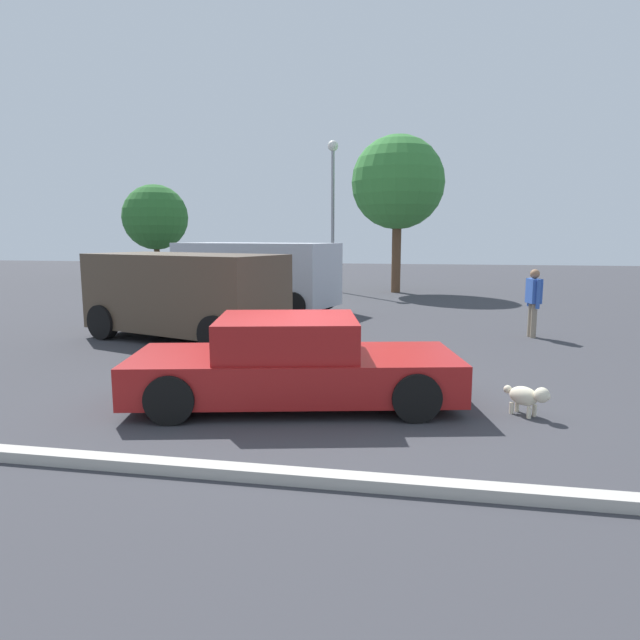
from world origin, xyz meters
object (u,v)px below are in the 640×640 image
Objects in this scene: suv_dark at (185,293)px; light_post_near at (333,190)px; pedestrian at (534,297)px; dog at (527,396)px; sedan_foreground at (293,364)px; van_white at (255,274)px.

suv_dark is 12.20m from light_post_near.
light_post_near is at bearing 109.82° from pedestrian.
light_post_near reaches higher than dog.
pedestrian is at bearing 119.47° from dog.
van_white is (-3.43, 9.51, 0.59)m from sedan_foreground.
dog is at bearing -72.22° from light_post_near.
pedestrian reaches higher than dog.
dog is at bearing -13.51° from suv_dark.
pedestrian is (1.20, 6.04, 0.68)m from dog.
light_post_near is at bearing -86.88° from van_white.
dog is 0.11× the size of suv_dark.
van_white reaches higher than pedestrian.
van_white is 0.87× the size of light_post_near.
sedan_foreground is 16.55m from light_post_near.
van_white is at bearing 97.91° from sedan_foreground.
pedestrian is (4.36, 6.06, 0.37)m from sedan_foreground.
light_post_near is (1.47, 6.50, 3.12)m from van_white.
suv_dark is at bearing 104.81° from van_white.
sedan_foreground is 0.76× the size of light_post_near.
suv_dark is 0.79× the size of light_post_near.
dog is at bearing -113.82° from pedestrian.
sedan_foreground is 2.99× the size of pedestrian.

